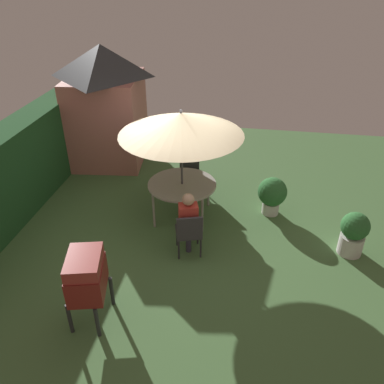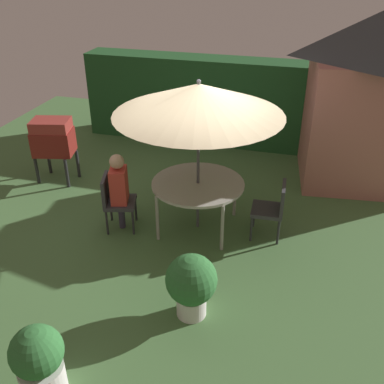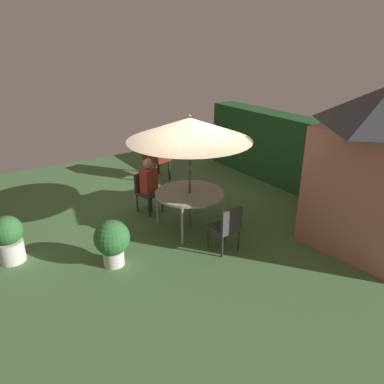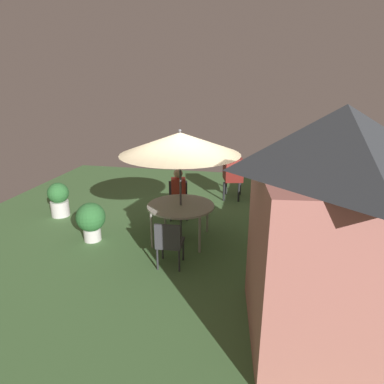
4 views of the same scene
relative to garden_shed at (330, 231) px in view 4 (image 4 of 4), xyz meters
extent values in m
plane|color=#47703D|center=(-2.67, -2.41, -1.54)|extent=(11.00, 11.00, 0.00)
cube|color=#1E4C23|center=(-2.67, 1.09, -0.61)|extent=(6.32, 0.72, 1.84)
cube|color=#B26B60|center=(0.00, 0.00, -0.41)|extent=(2.13, 1.95, 2.25)
pyramid|color=#33383D|center=(0.00, 0.00, 1.09)|extent=(2.26, 2.06, 0.76)
cylinder|color=#B2ADA3|center=(-2.42, -2.42, -0.76)|extent=(1.41, 1.41, 0.04)
cylinder|color=gray|center=(-2.91, -2.91, -1.16)|extent=(0.05, 0.05, 0.75)
cylinder|color=gray|center=(-1.93, -2.91, -1.16)|extent=(0.05, 0.05, 0.75)
cylinder|color=gray|center=(-2.91, -1.93, -1.16)|extent=(0.05, 0.05, 0.75)
cylinder|color=gray|center=(-1.93, -1.93, -1.16)|extent=(0.05, 0.05, 0.75)
cylinder|color=#4C4C51|center=(-2.42, -2.42, -0.38)|extent=(0.04, 0.04, 2.30)
cone|color=beige|center=(-2.42, -2.42, 0.55)|extent=(2.41, 2.41, 0.43)
sphere|color=#4C4C51|center=(-2.42, -2.42, 0.80)|extent=(0.06, 0.06, 0.06)
cube|color=maroon|center=(-5.37, -1.58, -0.76)|extent=(0.80, 0.65, 0.45)
cube|color=maroon|center=(-5.37, -1.58, -0.44)|extent=(0.76, 0.62, 0.20)
cylinder|color=#262628|center=(-5.68, -1.79, -1.26)|extent=(0.06, 0.06, 0.55)
cylinder|color=#262628|center=(-5.06, -1.79, -1.26)|extent=(0.06, 0.06, 0.55)
cylinder|color=#262628|center=(-5.68, -1.37, -1.26)|extent=(0.06, 0.06, 0.55)
cylinder|color=#262628|center=(-5.06, -1.37, -1.26)|extent=(0.06, 0.06, 0.55)
cube|color=#38383D|center=(-3.57, -2.75, -1.09)|extent=(0.57, 0.57, 0.06)
cube|color=#38383D|center=(-3.77, -2.81, -0.86)|extent=(0.18, 0.46, 0.45)
cylinder|color=#2C2C30|center=(-3.82, -2.61, -1.31)|extent=(0.04, 0.04, 0.45)
cylinder|color=#2C2C30|center=(-3.70, -3.00, -1.31)|extent=(0.04, 0.04, 0.45)
cylinder|color=#2C2C30|center=(-3.43, -2.50, -1.31)|extent=(0.04, 0.04, 0.45)
cylinder|color=#2C2C30|center=(-3.32, -2.89, -1.31)|extent=(0.04, 0.04, 0.45)
cube|color=#38383D|center=(-1.36, -2.37, -1.09)|extent=(0.48, 0.48, 0.06)
cube|color=#38383D|center=(-1.15, -2.36, -0.86)|extent=(0.07, 0.46, 0.45)
cylinder|color=#2C2C30|center=(-1.15, -2.56, -1.31)|extent=(0.04, 0.04, 0.45)
cylinder|color=#2C2C30|center=(-1.17, -2.16, -1.31)|extent=(0.04, 0.04, 0.45)
cylinder|color=#2C2C30|center=(-1.55, -2.58, -1.31)|extent=(0.04, 0.04, 0.45)
cylinder|color=#2C2C30|center=(-1.57, -2.18, -1.31)|extent=(0.04, 0.04, 0.45)
cylinder|color=silver|center=(-3.12, -5.73, -1.34)|extent=(0.44, 0.44, 0.39)
sphere|color=#2D6B33|center=(-3.12, -5.73, -0.93)|extent=(0.52, 0.52, 0.52)
cylinder|color=silver|center=(-2.01, -4.27, -1.40)|extent=(0.36, 0.36, 0.27)
sphere|color=#2D6B33|center=(-2.01, -4.27, -1.00)|extent=(0.61, 0.61, 0.61)
cube|color=#CC3D33|center=(-3.57, -2.75, -0.78)|extent=(0.32, 0.39, 0.55)
sphere|color=tan|center=(-3.57, -2.75, -0.39)|extent=(0.22, 0.22, 0.22)
cylinder|color=#383347|center=(-3.57, -2.75, -1.30)|extent=(0.10, 0.10, 0.48)
camera|label=1|loc=(-9.27, -3.76, 3.25)|focal=36.77mm
camera|label=2|loc=(-0.94, -8.12, 2.43)|focal=41.54mm
camera|label=3|loc=(3.27, -6.15, 2.12)|focal=34.26mm
camera|label=4|loc=(3.86, -0.91, 1.69)|focal=30.90mm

